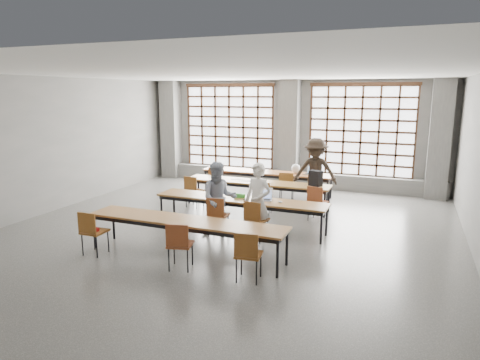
# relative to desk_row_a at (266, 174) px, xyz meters

# --- Properties ---
(floor) EXTENTS (11.00, 11.00, 0.00)m
(floor) POSITION_rel_desk_row_a_xyz_m (0.29, -3.71, -0.66)
(floor) COLOR #494946
(floor) RESTS_ON ground
(ceiling) EXTENTS (11.00, 11.00, 0.00)m
(ceiling) POSITION_rel_desk_row_a_xyz_m (0.29, -3.71, 2.84)
(ceiling) COLOR silver
(ceiling) RESTS_ON floor
(wall_back) EXTENTS (10.00, 0.00, 10.00)m
(wall_back) POSITION_rel_desk_row_a_xyz_m (0.29, 1.79, 1.09)
(wall_back) COLOR #5F5F5C
(wall_back) RESTS_ON floor
(wall_front) EXTENTS (10.00, 0.00, 10.00)m
(wall_front) POSITION_rel_desk_row_a_xyz_m (0.29, -9.21, 1.09)
(wall_front) COLOR #5F5F5C
(wall_front) RESTS_ON floor
(wall_left) EXTENTS (0.00, 11.00, 11.00)m
(wall_left) POSITION_rel_desk_row_a_xyz_m (-4.71, -3.71, 1.09)
(wall_left) COLOR #5F5F5C
(wall_left) RESTS_ON floor
(column_left) EXTENTS (0.60, 0.55, 3.50)m
(column_left) POSITION_rel_desk_row_a_xyz_m (-4.21, 1.51, 1.09)
(column_left) COLOR #535350
(column_left) RESTS_ON floor
(column_mid) EXTENTS (0.60, 0.55, 3.50)m
(column_mid) POSITION_rel_desk_row_a_xyz_m (0.29, 1.51, 1.09)
(column_mid) COLOR #535350
(column_mid) RESTS_ON floor
(column_right) EXTENTS (0.60, 0.55, 3.50)m
(column_right) POSITION_rel_desk_row_a_xyz_m (4.79, 1.51, 1.09)
(column_right) COLOR #535350
(column_right) RESTS_ON floor
(window_left) EXTENTS (3.32, 0.12, 3.00)m
(window_left) POSITION_rel_desk_row_a_xyz_m (-1.96, 1.71, 1.24)
(window_left) COLOR white
(window_left) RESTS_ON wall_back
(window_right) EXTENTS (3.32, 0.12, 3.00)m
(window_right) POSITION_rel_desk_row_a_xyz_m (2.54, 1.71, 1.24)
(window_right) COLOR white
(window_right) RESTS_ON wall_back
(sill_ledge) EXTENTS (9.80, 0.35, 0.50)m
(sill_ledge) POSITION_rel_desk_row_a_xyz_m (0.29, 1.59, -0.41)
(sill_ledge) COLOR #535350
(sill_ledge) RESTS_ON floor
(desk_row_a) EXTENTS (4.00, 0.70, 0.73)m
(desk_row_a) POSITION_rel_desk_row_a_xyz_m (0.00, 0.00, 0.00)
(desk_row_a) COLOR brown
(desk_row_a) RESTS_ON floor
(desk_row_b) EXTENTS (4.00, 0.70, 0.73)m
(desk_row_b) POSITION_rel_desk_row_a_xyz_m (0.21, -1.48, 0.00)
(desk_row_b) COLOR brown
(desk_row_b) RESTS_ON floor
(desk_row_c) EXTENTS (4.00, 0.70, 0.73)m
(desk_row_c) POSITION_rel_desk_row_a_xyz_m (0.51, -3.41, 0.00)
(desk_row_c) COLOR brown
(desk_row_c) RESTS_ON floor
(desk_row_d) EXTENTS (4.00, 0.70, 0.73)m
(desk_row_d) POSITION_rel_desk_row_a_xyz_m (0.16, -5.32, 0.00)
(desk_row_d) COLOR brown
(desk_row_d) RESTS_ON floor
(chair_back_left) EXTENTS (0.44, 0.44, 0.88)m
(chair_back_left) POSITION_rel_desk_row_a_xyz_m (-1.40, -0.63, -0.13)
(chair_back_left) COLOR brown
(chair_back_left) RESTS_ON floor
(chair_back_mid) EXTENTS (0.48, 0.49, 0.88)m
(chair_back_mid) POSITION_rel_desk_row_a_xyz_m (0.81, -0.63, -0.13)
(chair_back_mid) COLOR brown
(chair_back_mid) RESTS_ON floor
(chair_back_right) EXTENTS (0.52, 0.52, 0.88)m
(chair_back_right) POSITION_rel_desk_row_a_xyz_m (1.62, -0.63, -0.13)
(chair_back_right) COLOR brown
(chair_back_right) RESTS_ON floor
(chair_mid_left) EXTENTS (0.46, 0.46, 0.88)m
(chair_mid_left) POSITION_rel_desk_row_a_xyz_m (-1.40, -2.11, -0.13)
(chair_mid_left) COLOR brown
(chair_mid_left) RESTS_ON floor
(chair_mid_centre) EXTENTS (0.48, 0.48, 0.88)m
(chair_mid_centre) POSITION_rel_desk_row_a_xyz_m (0.62, -2.11, -0.13)
(chair_mid_centre) COLOR brown
(chair_mid_centre) RESTS_ON floor
(chair_mid_right) EXTENTS (0.49, 0.50, 0.88)m
(chair_mid_right) POSITION_rel_desk_row_a_xyz_m (2.00, -2.11, -0.13)
(chair_mid_right) COLOR maroon
(chair_mid_right) RESTS_ON floor
(chair_front_left) EXTENTS (0.46, 0.46, 0.88)m
(chair_front_left) POSITION_rel_desk_row_a_xyz_m (0.22, -4.04, -0.13)
(chair_front_left) COLOR brown
(chair_front_left) RESTS_ON floor
(chair_front_right) EXTENTS (0.50, 0.50, 0.88)m
(chair_front_right) POSITION_rel_desk_row_a_xyz_m (1.10, -4.04, -0.13)
(chair_front_right) COLOR brown
(chair_front_right) RESTS_ON floor
(chair_near_left) EXTENTS (0.43, 0.43, 0.88)m
(chair_near_left) POSITION_rel_desk_row_a_xyz_m (-1.54, -5.95, -0.13)
(chair_near_left) COLOR brown
(chair_near_left) RESTS_ON floor
(chair_near_mid) EXTENTS (0.51, 0.51, 0.88)m
(chair_near_mid) POSITION_rel_desk_row_a_xyz_m (0.38, -5.95, -0.13)
(chair_near_mid) COLOR brown
(chair_near_mid) RESTS_ON floor
(chair_near_right) EXTENTS (0.47, 0.48, 0.88)m
(chair_near_right) POSITION_rel_desk_row_a_xyz_m (1.67, -5.95, -0.13)
(chair_near_right) COLOR brown
(chair_near_right) RESTS_ON floor
(student_male) EXTENTS (0.68, 0.52, 1.66)m
(student_male) POSITION_rel_desk_row_a_xyz_m (1.11, -3.91, 0.17)
(student_male) COLOR white
(student_male) RESTS_ON floor
(student_female) EXTENTS (0.98, 0.90, 1.62)m
(student_female) POSITION_rel_desk_row_a_xyz_m (0.21, -3.91, 0.15)
(student_female) COLOR #1A2A4E
(student_female) RESTS_ON floor
(student_back) EXTENTS (1.29, 0.85, 1.86)m
(student_back) POSITION_rel_desk_row_a_xyz_m (1.60, -0.50, 0.27)
(student_back) COLOR black
(student_back) RESTS_ON floor
(laptop_front) EXTENTS (0.42, 0.38, 0.26)m
(laptop_front) POSITION_rel_desk_row_a_xyz_m (1.05, -3.30, 0.13)
(laptop_front) COLOR #BBBBC0
(laptop_front) RESTS_ON desk_row_c
(laptop_back) EXTENTS (0.42, 0.38, 0.26)m
(laptop_back) POSITION_rel_desk_row_a_xyz_m (1.36, 0.11, 0.13)
(laptop_back) COLOR #ADAEB2
(laptop_back) RESTS_ON desk_row_a
(mouse) EXTENTS (0.11, 0.09, 0.04)m
(mouse) POSITION_rel_desk_row_a_xyz_m (1.46, -3.43, 0.08)
(mouse) COLOR white
(mouse) RESTS_ON desk_row_c
(green_box) EXTENTS (0.26, 0.14, 0.09)m
(green_box) POSITION_rel_desk_row_a_xyz_m (0.46, -3.33, 0.11)
(green_box) COLOR #308B2D
(green_box) RESTS_ON desk_row_c
(phone) EXTENTS (0.14, 0.10, 0.01)m
(phone) POSITION_rel_desk_row_a_xyz_m (0.69, -3.51, 0.07)
(phone) COLOR black
(phone) RESTS_ON desk_row_c
(paper_sheet_a) EXTENTS (0.36, 0.33, 0.00)m
(paper_sheet_a) POSITION_rel_desk_row_a_xyz_m (-0.39, -1.43, 0.07)
(paper_sheet_a) COLOR white
(paper_sheet_a) RESTS_ON desk_row_b
(paper_sheet_b) EXTENTS (0.31, 0.23, 0.00)m
(paper_sheet_b) POSITION_rel_desk_row_a_xyz_m (-0.09, -1.53, 0.07)
(paper_sheet_b) COLOR white
(paper_sheet_b) RESTS_ON desk_row_b
(paper_sheet_c) EXTENTS (0.33, 0.26, 0.00)m
(paper_sheet_c) POSITION_rel_desk_row_a_xyz_m (0.31, -1.48, 0.07)
(paper_sheet_c) COLOR silver
(paper_sheet_c) RESTS_ON desk_row_b
(backpack) EXTENTS (0.37, 0.31, 0.40)m
(backpack) POSITION_rel_desk_row_a_xyz_m (1.81, -1.43, 0.27)
(backpack) COLOR black
(backpack) RESTS_ON desk_row_b
(plastic_bag) EXTENTS (0.30, 0.26, 0.29)m
(plastic_bag) POSITION_rel_desk_row_a_xyz_m (0.90, 0.05, 0.21)
(plastic_bag) COLOR white
(plastic_bag) RESTS_ON desk_row_a
(red_pouch) EXTENTS (0.21, 0.12, 0.06)m
(red_pouch) POSITION_rel_desk_row_a_xyz_m (-1.54, -5.87, -0.16)
(red_pouch) COLOR #B01815
(red_pouch) RESTS_ON chair_near_left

